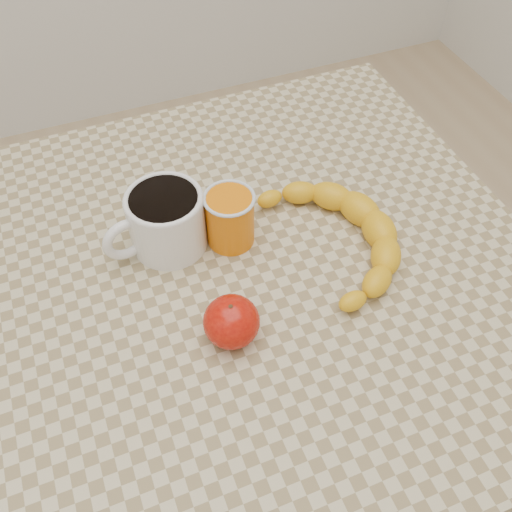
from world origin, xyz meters
name	(u,v)px	position (x,y,z in m)	size (l,w,h in m)	color
ground	(256,460)	(0.00, 0.00, 0.00)	(3.00, 3.00, 0.00)	tan
table	(256,301)	(0.00, 0.00, 0.66)	(0.80, 0.80, 0.75)	tan
coffee_mug	(164,219)	(-0.10, 0.08, 0.80)	(0.16, 0.13, 0.09)	white
orange_juice_glass	(230,218)	(-0.02, 0.06, 0.79)	(0.07, 0.07, 0.09)	orange
apple	(231,322)	(-0.07, -0.10, 0.78)	(0.09, 0.09, 0.07)	#910904
banana	(337,236)	(0.12, -0.01, 0.77)	(0.21, 0.30, 0.05)	yellow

